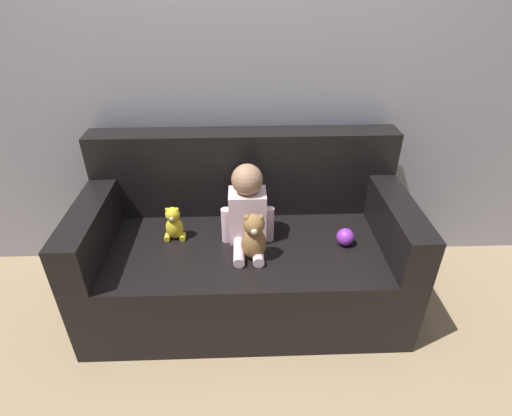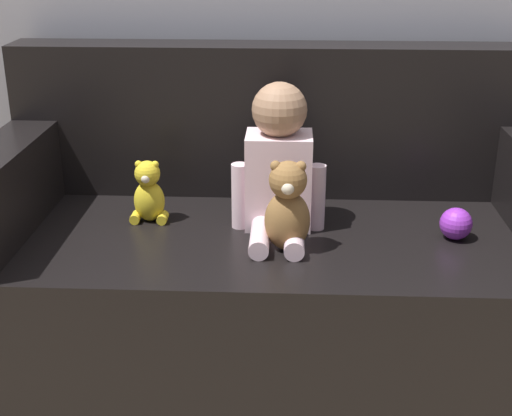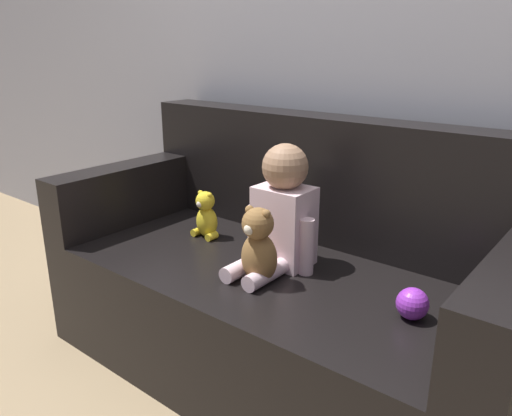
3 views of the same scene
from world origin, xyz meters
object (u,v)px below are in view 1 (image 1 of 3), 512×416
at_px(plush_toy_side, 174,224).
at_px(person_baby, 248,209).
at_px(toy_ball, 345,237).
at_px(teddy_bear_brown, 254,237).
at_px(couch, 245,250).

bearing_deg(plush_toy_side, person_baby, -3.34).
bearing_deg(person_baby, toy_ball, -7.42).
bearing_deg(plush_toy_side, teddy_bear_brown, -23.93).
height_order(person_baby, teddy_bear_brown, person_baby).
relative_size(teddy_bear_brown, plush_toy_side, 1.35).
bearing_deg(couch, person_baby, -72.64).
xyz_separation_m(teddy_bear_brown, plush_toy_side, (-0.45, 0.20, -0.04)).
relative_size(couch, toy_ball, 18.39).
relative_size(person_baby, plush_toy_side, 2.24).
bearing_deg(toy_ball, plush_toy_side, 174.34).
xyz_separation_m(teddy_bear_brown, toy_ball, (0.51, 0.10, -0.09)).
distance_m(person_baby, toy_ball, 0.57).
xyz_separation_m(couch, teddy_bear_brown, (0.04, -0.22, 0.26)).
height_order(plush_toy_side, toy_ball, plush_toy_side).
height_order(couch, teddy_bear_brown, couch).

